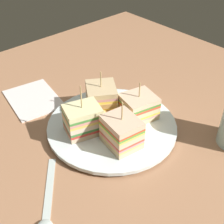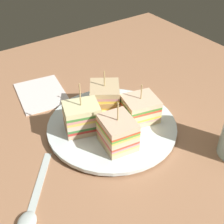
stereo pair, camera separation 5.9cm
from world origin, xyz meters
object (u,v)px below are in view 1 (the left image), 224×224
Objects in this scene: sandwich_wedge_3 at (138,107)px; chip_pile at (106,120)px; spoon at (46,219)px; napkin at (33,99)px; sandwich_wedge_0 at (101,98)px; sandwich_wedge_1 at (83,120)px; sandwich_wedge_2 at (121,132)px; plate at (112,126)px.

chip_pile is at bearing -9.62° from sandwich_wedge_3.
spoon reaches higher than napkin.
sandwich_wedge_0 is 0.84× the size of sandwich_wedge_1.
chip_pile reaches higher than napkin.
sandwich_wedge_0 is 1.09× the size of sandwich_wedge_3.
sandwich_wedge_3 is 6.93cm from chip_pile.
chip_pile is 0.52× the size of napkin.
sandwich_wedge_3 is (-3.64, 8.07, -0.43)cm from sandwich_wedge_2.
sandwich_wedge_0 is at bearing -13.95° from sandwich_wedge_2.
sandwich_wedge_2 is 1.31× the size of chip_pile.
sandwich_wedge_2 is at bearing 37.30° from sandwich_wedge_3.
sandwich_wedge_2 reaches higher than spoon.
chip_pile is 19.60cm from napkin.
sandwich_wedge_3 is at bearing 142.55° from spoon.
plate is at bearing -1.78° from sandwich_wedge_1.
sandwich_wedge_1 is 18.13cm from napkin.
sandwich_wedge_2 reaches higher than chip_pile.
sandwich_wedge_3 is (7.12, 3.62, -0.23)cm from sandwich_wedge_0.
sandwich_wedge_2 is at bearing 10.59° from sandwich_wedge_0.
chip_pile is at bearing 16.96° from napkin.
sandwich_wedge_0 reaches higher than sandwich_wedge_3.
spoon is (14.25, -22.91, -3.58)cm from sandwich_wedge_0.
spoon is 1.04× the size of napkin.
sandwich_wedge_0 reaches higher than plate.
sandwich_wedge_1 is at bearing -4.93° from sandwich_wedge_3.
napkin is at bearing 17.27° from sandwich_wedge_2.
napkin is at bearing 110.46° from sandwich_wedge_1.
spoon is (3.49, -18.46, -3.79)cm from sandwich_wedge_2.
plate is 6.52cm from sandwich_wedge_3.
chip_pile is (4.53, -2.60, -1.83)cm from sandwich_wedge_0.
sandwich_wedge_3 is (1.64, 5.59, 2.94)cm from plate.
napkin is at bearing -162.14° from plate.
sandwich_wedge_0 is 0.62× the size of spoon.
sandwich_wedge_3 reaches higher than spoon.
sandwich_wedge_2 is at bearing 8.78° from napkin.
sandwich_wedge_1 is at bearing 162.27° from spoon.
sandwich_wedge_2 reaches higher than napkin.
sandwich_wedge_0 reaches higher than spoon.
plate is 2.93× the size of sandwich_wedge_0.
sandwich_wedge_2 is 25.50cm from napkin.
sandwich_wedge_0 is (-5.49, 1.97, 3.16)cm from plate.
sandwich_wedge_2 is (7.23, 3.02, -0.03)cm from sandwich_wedge_1.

